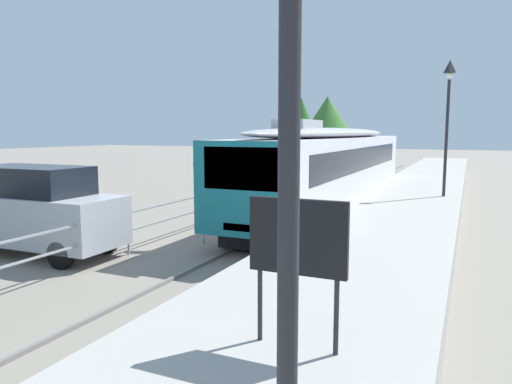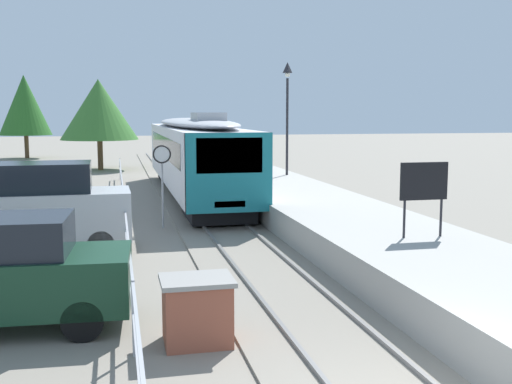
{
  "view_description": "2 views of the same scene",
  "coord_description": "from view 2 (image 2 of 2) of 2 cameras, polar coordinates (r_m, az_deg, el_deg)",
  "views": [
    {
      "loc": [
        5.4,
        1.51,
        3.47
      ],
      "look_at": [
        0.0,
        13.49,
        1.8
      ],
      "focal_mm": 33.26,
      "sensor_mm": 36.0,
      "label": 1
    },
    {
      "loc": [
        -3.5,
        -6.55,
        3.85
      ],
      "look_at": [
        0.4,
        10.49,
        1.6
      ],
      "focal_mm": 43.0,
      "sensor_mm": 36.0,
      "label": 2
    }
  ],
  "objects": [
    {
      "name": "ground_plane",
      "position": [
        28.81,
        -11.78,
        -0.5
      ],
      "size": [
        160.0,
        160.0,
        0.0
      ],
      "primitive_type": "plane",
      "color": "gray"
    },
    {
      "name": "track_rails",
      "position": [
        29.01,
        -5.85,
        -0.26
      ],
      "size": [
        3.2,
        60.0,
        0.14
      ],
      "color": "gray",
      "rests_on": "ground"
    },
    {
      "name": "commuter_train",
      "position": [
        28.22,
        -5.75,
        3.82
      ],
      "size": [
        2.82,
        18.05,
        3.74
      ],
      "color": "silver",
      "rests_on": "track_rails"
    },
    {
      "name": "station_platform",
      "position": [
        29.53,
        0.41,
        0.72
      ],
      "size": [
        3.9,
        60.0,
        0.9
      ],
      "primitive_type": "cube",
      "color": "#A8A59E",
      "rests_on": "ground"
    },
    {
      "name": "platform_lamp_mid_platform",
      "position": [
        29.5,
        2.93,
        8.82
      ],
      "size": [
        0.34,
        0.34,
        5.35
      ],
      "color": "#232328",
      "rests_on": "station_platform"
    },
    {
      "name": "platform_notice_board",
      "position": [
        15.09,
        15.35,
        0.75
      ],
      "size": [
        1.2,
        0.08,
        1.8
      ],
      "color": "#232328",
      "rests_on": "station_platform"
    },
    {
      "name": "speed_limit_sign",
      "position": [
        20.63,
        -8.73,
        2.45
      ],
      "size": [
        0.61,
        0.1,
        2.81
      ],
      "color": "#9EA0A5",
      "rests_on": "ground"
    },
    {
      "name": "brick_utility_cabinet",
      "position": [
        10.49,
        -5.51,
        -10.89
      ],
      "size": [
        1.21,
        0.99,
        1.13
      ],
      "color": "brown",
      "rests_on": "ground"
    },
    {
      "name": "carpark_fence",
      "position": [
        18.78,
        -12.13,
        -1.84
      ],
      "size": [
        0.06,
        36.06,
        1.25
      ],
      "color": "#9EA0A5",
      "rests_on": "ground"
    },
    {
      "name": "parked_van_silver",
      "position": [
        17.88,
        -19.75,
        -1.32
      ],
      "size": [
        4.93,
        2.02,
        2.51
      ],
      "color": "#B7BABF",
      "rests_on": "ground"
    },
    {
      "name": "tree_behind_carpark",
      "position": [
        56.47,
        -20.71,
        7.57
      ],
      "size": [
        4.35,
        4.35,
        7.12
      ],
      "color": "brown",
      "rests_on": "ground"
    },
    {
      "name": "tree_behind_station_far",
      "position": [
        43.28,
        -14.41,
        7.44
      ],
      "size": [
        5.25,
        5.25,
        6.16
      ],
      "color": "brown",
      "rests_on": "ground"
    }
  ]
}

